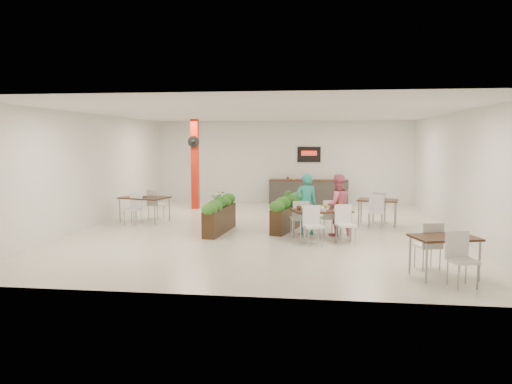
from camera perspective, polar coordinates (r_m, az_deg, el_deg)
ground at (r=13.88m, az=1.29°, el=-4.26°), size 12.00×12.00×0.00m
room_shell at (r=13.67m, az=1.31°, el=4.05°), size 10.10×12.10×3.22m
red_column at (r=17.95m, az=-6.99°, el=3.31°), size 0.40×0.41×3.20m
service_counter at (r=19.34m, az=6.01°, el=0.09°), size 3.00×0.64×2.20m
main_table at (r=12.41m, az=7.45°, el=-2.56°), size 1.68×1.93×0.92m
diner_man at (r=13.04m, az=5.74°, el=-1.38°), size 0.68×0.56×1.61m
diner_woman at (r=13.05m, az=9.25°, el=-1.47°), size 0.92×0.82×1.58m
planter_left at (r=13.34m, az=-4.17°, el=-2.38°), size 0.56×2.13×1.12m
planter_right at (r=13.70m, az=3.65°, el=-2.24°), size 0.84×2.03×1.09m
side_table_a at (r=15.45m, az=-12.62°, el=-0.95°), size 1.56×1.67×0.92m
side_table_b at (r=14.87m, az=13.74°, el=-1.31°), size 1.25×1.67×0.92m
side_table_c at (r=9.59m, az=20.73°, el=-5.54°), size 1.28×1.67×0.92m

